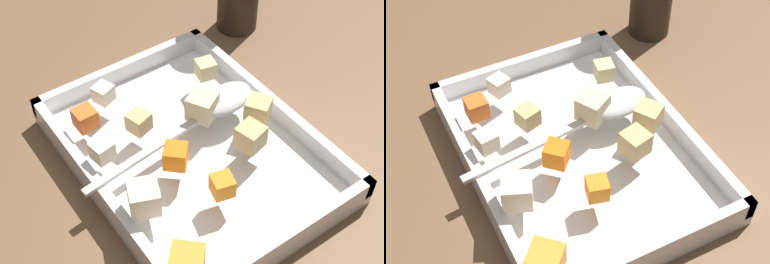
% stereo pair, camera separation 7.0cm
% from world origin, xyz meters
% --- Properties ---
extents(ground_plane, '(4.00, 4.00, 0.00)m').
position_xyz_m(ground_plane, '(0.00, 0.00, 0.00)').
color(ground_plane, brown).
extents(baking_dish, '(0.35, 0.27, 0.04)m').
position_xyz_m(baking_dish, '(-0.01, -0.01, 0.01)').
color(baking_dish, silver).
rests_on(baking_dish, ground_plane).
extents(carrot_chunk_corner_ne, '(0.05, 0.05, 0.03)m').
position_xyz_m(carrot_chunk_corner_ne, '(-0.16, 0.10, 0.06)').
color(carrot_chunk_corner_ne, orange).
rests_on(carrot_chunk_corner_ne, baking_dish).
extents(carrot_chunk_rim_edge, '(0.04, 0.04, 0.03)m').
position_xyz_m(carrot_chunk_rim_edge, '(-0.03, 0.03, 0.05)').
color(carrot_chunk_rim_edge, orange).
rests_on(carrot_chunk_rim_edge, baking_dish).
extents(carrot_chunk_near_left, '(0.03, 0.03, 0.02)m').
position_xyz_m(carrot_chunk_near_left, '(-0.10, 0.01, 0.05)').
color(carrot_chunk_near_left, orange).
rests_on(carrot_chunk_near_left, baking_dish).
extents(carrot_chunk_mid_left, '(0.03, 0.03, 0.03)m').
position_xyz_m(carrot_chunk_mid_left, '(0.08, 0.09, 0.05)').
color(carrot_chunk_mid_left, orange).
rests_on(carrot_chunk_mid_left, baking_dish).
extents(potato_chunk_back_center, '(0.03, 0.03, 0.02)m').
position_xyz_m(potato_chunk_back_center, '(0.03, 0.10, 0.05)').
color(potato_chunk_back_center, beige).
rests_on(potato_chunk_back_center, baking_dish).
extents(potato_chunk_far_left, '(0.04, 0.04, 0.03)m').
position_xyz_m(potato_chunk_far_left, '(-0.06, -0.06, 0.06)').
color(potato_chunk_far_left, tan).
rests_on(potato_chunk_far_left, baking_dish).
extents(potato_chunk_corner_se, '(0.04, 0.04, 0.03)m').
position_xyz_m(potato_chunk_corner_se, '(-0.06, 0.10, 0.06)').
color(potato_chunk_corner_se, beige).
rests_on(potato_chunk_corner_se, baking_dish).
extents(potato_chunk_far_right, '(0.03, 0.03, 0.02)m').
position_xyz_m(potato_chunk_far_right, '(0.04, 0.04, 0.05)').
color(potato_chunk_far_right, tan).
rests_on(potato_chunk_far_right, baking_dish).
extents(potato_chunk_corner_sw, '(0.04, 0.04, 0.03)m').
position_xyz_m(potato_chunk_corner_sw, '(0.01, -0.04, 0.06)').
color(potato_chunk_corner_sw, beige).
rests_on(potato_chunk_corner_sw, baking_dish).
extents(potato_chunk_mid_right, '(0.03, 0.03, 0.02)m').
position_xyz_m(potato_chunk_mid_right, '(0.07, -0.09, 0.05)').
color(potato_chunk_mid_right, '#E0CC89').
rests_on(potato_chunk_mid_right, baking_dish).
extents(potato_chunk_heap_side, '(0.04, 0.04, 0.03)m').
position_xyz_m(potato_chunk_heap_side, '(-0.03, -0.09, 0.06)').
color(potato_chunk_heap_side, tan).
rests_on(potato_chunk_heap_side, baking_dish).
extents(parsnip_chunk_front_center, '(0.03, 0.03, 0.02)m').
position_xyz_m(parsnip_chunk_front_center, '(0.11, 0.05, 0.05)').
color(parsnip_chunk_front_center, silver).
rests_on(parsnip_chunk_front_center, baking_dish).
extents(serving_spoon, '(0.06, 0.26, 0.02)m').
position_xyz_m(serving_spoon, '(0.01, -0.06, 0.05)').
color(serving_spoon, silver).
rests_on(serving_spoon, baking_dish).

